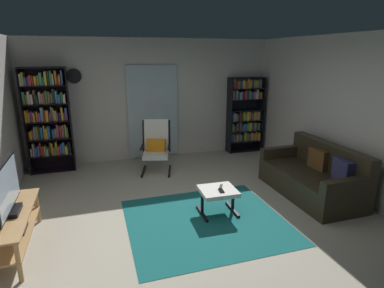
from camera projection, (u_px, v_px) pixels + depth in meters
ground_plane at (193, 215)px, 4.62m from camera, size 7.02×7.02×0.00m
wall_back at (153, 100)px, 6.92m from camera, size 5.60×0.06×2.60m
wall_right at (354, 117)px, 5.04m from camera, size 0.06×6.00×2.60m
glass_door_panel at (153, 112)px, 6.93m from camera, size 1.10×0.01×2.00m
area_rug at (206, 221)px, 4.46m from camera, size 2.18×1.97×0.01m
tv_stand at (13, 225)px, 3.74m from camera, size 0.42×1.37×0.49m
television at (7, 190)px, 3.61m from camera, size 0.20×0.95×0.61m
bookshelf_near_tv at (47, 117)px, 6.09m from camera, size 0.83×0.30×2.04m
bookshelf_near_sofa at (245, 113)px, 7.45m from camera, size 0.84×0.30×1.76m
leather_sofa at (314, 177)px, 5.24m from camera, size 0.89×1.79×0.85m
lounge_armchair at (156, 145)px, 6.26m from camera, size 0.71×0.78×1.02m
ottoman at (218, 193)px, 4.62m from camera, size 0.54×0.50×0.38m
tv_remote at (221, 186)px, 4.67m from camera, size 0.11×0.15×0.02m
cell_phone at (221, 191)px, 4.53m from camera, size 0.09×0.15×0.01m
wall_clock at (74, 76)px, 6.25m from camera, size 0.29×0.03×0.29m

